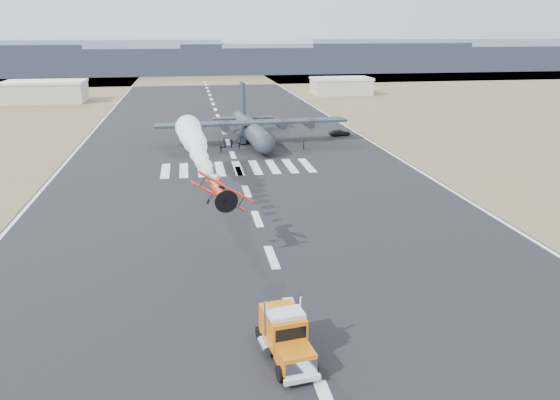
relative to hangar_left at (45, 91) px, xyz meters
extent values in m
plane|color=black|center=(52.00, -145.00, -3.41)|extent=(500.00, 500.00, 0.00)
cube|color=brown|center=(52.00, 85.00, -3.41)|extent=(500.00, 80.00, 0.00)
cube|color=slate|center=(-13.00, 115.00, 5.09)|extent=(150.00, 50.00, 17.00)
cube|color=slate|center=(52.00, 115.00, 3.09)|extent=(150.00, 50.00, 13.00)
cube|color=slate|center=(117.00, 115.00, 4.09)|extent=(150.00, 50.00, 15.00)
cube|color=slate|center=(182.00, 115.00, 5.09)|extent=(150.00, 50.00, 17.00)
cube|color=slate|center=(247.00, 115.00, 3.09)|extent=(150.00, 50.00, 13.00)
cube|color=#A2A090|center=(0.00, 0.00, -0.41)|extent=(24.00, 14.00, 6.00)
cube|color=beige|center=(0.00, 0.00, 2.89)|extent=(24.50, 14.50, 0.80)
cube|color=#A2A090|center=(98.00, 5.00, -0.81)|extent=(20.00, 12.00, 5.20)
cube|color=beige|center=(98.00, 5.00, 2.09)|extent=(20.50, 12.50, 0.80)
cube|color=black|center=(50.12, -149.98, -2.85)|extent=(2.06, 6.98, 0.25)
cube|color=#C8640B|center=(50.54, -152.99, -2.04)|extent=(2.65, 2.73, 1.32)
cube|color=silver|center=(50.71, -154.25, -2.14)|extent=(2.23, 0.46, 1.12)
cube|color=silver|center=(50.74, -154.45, -2.85)|extent=(2.55, 0.65, 0.35)
cube|color=#C8640B|center=(50.28, -151.19, -1.18)|extent=(2.76, 2.16, 2.23)
cube|color=black|center=(50.40, -152.04, -0.82)|extent=(2.23, 0.43, 0.91)
cube|color=silver|center=(50.24, -150.88, -0.01)|extent=(2.73, 1.96, 0.51)
cube|color=#C8640B|center=(50.03, -149.38, -1.48)|extent=(2.79, 2.36, 2.64)
cylinder|color=black|center=(49.44, -153.56, -2.85)|extent=(0.56, 1.16, 1.12)
cylinder|color=black|center=(51.75, -153.23, -2.85)|extent=(0.56, 1.16, 1.12)
cylinder|color=black|center=(48.85, -149.34, -2.85)|extent=(0.56, 1.16, 1.12)
cylinder|color=black|center=(51.16, -149.02, -2.85)|extent=(0.56, 1.16, 1.12)
cylinder|color=black|center=(48.71, -148.34, -2.85)|extent=(0.56, 1.16, 1.12)
cylinder|color=black|center=(51.02, -148.01, -2.85)|extent=(0.56, 1.16, 1.12)
cylinder|color=red|center=(46.95, -131.32, 3.39)|extent=(1.41, 5.32, 0.95)
sphere|color=black|center=(46.93, -131.11, 3.76)|extent=(0.74, 0.74, 0.74)
cylinder|color=black|center=(47.18, -133.83, 3.39)|extent=(1.10, 0.72, 1.05)
cylinder|color=black|center=(47.21, -134.20, 3.39)|extent=(2.31, 0.24, 2.31)
cube|color=red|center=(46.99, -131.73, 3.02)|extent=(5.37, 1.52, 3.59)
cube|color=red|center=(47.02, -132.05, 4.28)|extent=(5.55, 1.53, 3.71)
cube|color=red|center=(46.74, -128.91, 3.92)|extent=(0.19, 0.95, 1.05)
cube|color=red|center=(46.74, -128.91, 3.39)|extent=(2.16, 0.92, 0.08)
cylinder|color=black|center=(46.19, -132.23, 2.13)|extent=(0.17, 0.47, 0.46)
cylinder|color=black|center=(47.86, -132.08, 2.13)|extent=(0.17, 0.47, 0.46)
sphere|color=white|center=(46.72, -128.70, 3.39)|extent=(0.74, 0.74, 0.74)
sphere|color=white|center=(46.49, -126.18, 3.42)|extent=(0.99, 0.99, 0.99)
sphere|color=white|center=(46.27, -123.67, 3.45)|extent=(1.25, 1.25, 1.25)
sphere|color=white|center=(46.04, -121.16, 3.48)|extent=(1.51, 1.51, 1.51)
sphere|color=white|center=(45.82, -118.64, 3.52)|extent=(1.77, 1.77, 1.77)
sphere|color=white|center=(45.60, -116.13, 3.55)|extent=(2.03, 2.03, 2.03)
sphere|color=white|center=(45.37, -113.62, 3.58)|extent=(2.29, 2.29, 2.29)
sphere|color=white|center=(45.15, -111.10, 3.61)|extent=(2.55, 2.55, 2.55)
sphere|color=white|center=(44.92, -108.59, 3.64)|extent=(2.81, 2.81, 2.81)
sphere|color=white|center=(44.70, -106.08, 3.67)|extent=(3.07, 3.07, 3.07)
sphere|color=white|center=(44.47, -103.56, 3.71)|extent=(3.32, 3.32, 3.32)
sphere|color=white|center=(44.25, -101.05, 3.74)|extent=(3.58, 3.58, 3.58)
sphere|color=white|center=(44.02, -98.54, 3.77)|extent=(3.84, 3.84, 3.84)
sphere|color=white|center=(43.80, -96.03, 3.80)|extent=(4.10, 4.10, 4.10)
cylinder|color=#202730|center=(56.89, -74.46, -0.88)|extent=(5.30, 27.35, 3.88)
sphere|color=#202730|center=(57.60, -88.03, -0.88)|extent=(3.88, 3.88, 3.88)
cone|color=#202730|center=(56.18, -60.89, -0.88)|extent=(4.18, 6.02, 3.88)
cube|color=#202730|center=(56.94, -75.43, 0.96)|extent=(38.99, 6.10, 0.49)
cylinder|color=#202730|center=(45.34, -76.53, 0.48)|extent=(1.94, 3.77, 1.75)
cylinder|color=#3F3F44|center=(45.44, -78.46, 0.48)|extent=(3.30, 0.22, 3.30)
cylinder|color=#202730|center=(51.15, -76.22, 0.48)|extent=(1.94, 3.77, 1.75)
cylinder|color=#3F3F44|center=(51.25, -78.16, 0.48)|extent=(3.30, 0.22, 3.30)
cylinder|color=#202730|center=(62.79, -75.61, 0.48)|extent=(1.94, 3.77, 1.75)
cylinder|color=#3F3F44|center=(62.89, -77.55, 0.48)|extent=(3.30, 0.22, 3.30)
cylinder|color=#202730|center=(68.60, -75.31, 0.48)|extent=(1.94, 3.77, 1.75)
cylinder|color=#3F3F44|center=(68.70, -77.25, 0.48)|extent=(3.30, 0.22, 3.30)
cube|color=#202730|center=(56.28, -62.83, 3.97)|extent=(0.81, 4.39, 7.77)
cube|color=#202730|center=(56.26, -62.35, -0.11)|extent=(13.72, 3.62, 0.34)
cube|color=#202730|center=(54.71, -73.60, -2.34)|extent=(1.47, 5.88, 1.55)
cylinder|color=black|center=(54.71, -73.60, -2.87)|extent=(0.54, 1.09, 1.07)
cube|color=#202730|center=(58.98, -73.38, -2.34)|extent=(1.47, 5.88, 1.55)
cylinder|color=black|center=(58.98, -73.38, -2.87)|extent=(0.54, 1.09, 1.07)
cylinder|color=black|center=(57.45, -85.13, -2.97)|extent=(0.43, 0.89, 0.87)
imported|color=black|center=(76.91, -69.59, -2.75)|extent=(5.10, 3.22, 1.31)
imported|color=black|center=(56.84, -81.78, -2.51)|extent=(0.57, 0.68, 1.79)
imported|color=black|center=(47.37, -78.45, -2.54)|extent=(0.99, 0.88, 1.73)
imported|color=black|center=(53.67, -81.02, -2.47)|extent=(1.02, 1.34, 1.88)
imported|color=black|center=(49.98, -82.47, -2.63)|extent=(1.00, 0.68, 1.56)
imported|color=black|center=(50.94, -78.02, -2.49)|extent=(1.05, 0.96, 1.84)
imported|color=black|center=(52.30, -78.63, -2.54)|extent=(0.86, 1.69, 1.74)
imported|color=black|center=(65.96, -82.63, -2.49)|extent=(0.55, 0.67, 1.83)
imported|color=black|center=(57.08, -83.30, -2.49)|extent=(0.97, 0.69, 1.83)
camera|label=1|loc=(44.21, -184.40, 19.29)|focal=35.00mm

